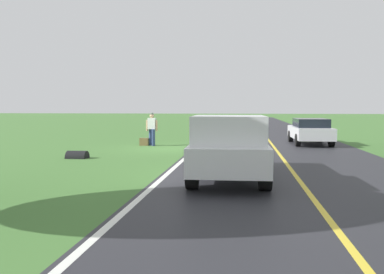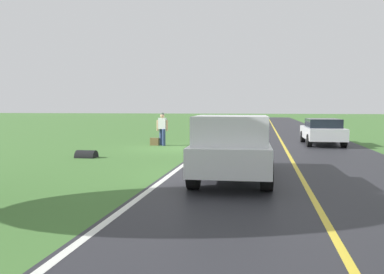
# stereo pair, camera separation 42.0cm
# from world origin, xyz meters

# --- Properties ---
(ground_plane) EXTENTS (200.00, 200.00, 0.00)m
(ground_plane) POSITION_xyz_m (0.00, 0.00, 0.00)
(ground_plane) COLOR #427033
(road_surface) EXTENTS (8.08, 120.00, 0.00)m
(road_surface) POSITION_xyz_m (-5.19, 0.00, 0.00)
(road_surface) COLOR #28282D
(road_surface) RESTS_ON ground
(lane_edge_line) EXTENTS (0.16, 117.60, 0.00)m
(lane_edge_line) POSITION_xyz_m (-1.33, 0.00, 0.01)
(lane_edge_line) COLOR silver
(lane_edge_line) RESTS_ON ground
(lane_centre_line) EXTENTS (0.14, 117.60, 0.00)m
(lane_centre_line) POSITION_xyz_m (-5.19, 0.00, 0.01)
(lane_centre_line) COLOR gold
(lane_centre_line) RESTS_ON ground
(hitchhiker_walking) EXTENTS (0.62, 0.52, 1.75)m
(hitchhiker_walking) POSITION_xyz_m (1.16, -1.34, 0.98)
(hitchhiker_walking) COLOR navy
(hitchhiker_walking) RESTS_ON ground
(suitcase_carried) EXTENTS (0.47, 0.22, 0.40)m
(suitcase_carried) POSITION_xyz_m (1.58, -1.28, 0.20)
(suitcase_carried) COLOR brown
(suitcase_carried) RESTS_ON ground
(pickup_truck_passing) EXTENTS (2.22, 5.45, 1.82)m
(pickup_truck_passing) POSITION_xyz_m (-3.23, 8.13, 0.97)
(pickup_truck_passing) COLOR silver
(pickup_truck_passing) RESTS_ON ground
(sedan_near_oncoming) EXTENTS (1.99, 4.43, 1.41)m
(sedan_near_oncoming) POSITION_xyz_m (-7.26, -3.20, 0.75)
(sedan_near_oncoming) COLOR silver
(sedan_near_oncoming) RESTS_ON ground
(drainage_culvert) EXTENTS (0.80, 0.60, 0.60)m
(drainage_culvert) POSITION_xyz_m (2.95, 4.18, 0.00)
(drainage_culvert) COLOR black
(drainage_culvert) RESTS_ON ground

